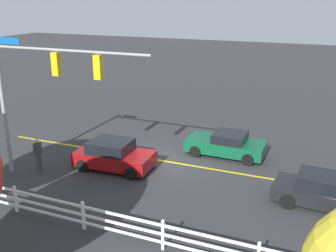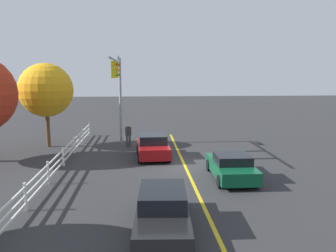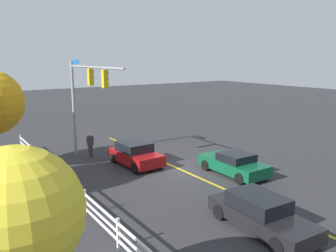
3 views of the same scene
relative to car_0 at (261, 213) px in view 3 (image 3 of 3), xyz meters
name	(u,v)px [view 3 (image 3 of 3)]	position (x,y,z in m)	size (l,w,h in m)	color
ground_plane	(177,168)	(8.18, -1.80, -0.67)	(120.00, 120.00, 0.00)	#2D2D30
lane_center_stripe	(221,188)	(4.18, -1.80, -0.67)	(28.00, 0.16, 0.01)	gold
signal_assembly	(85,91)	(12.46, 2.33, 4.03)	(7.92, 0.37, 6.63)	gray
car_0	(261,213)	(0.00, 0.00, 0.00)	(4.73, 2.11, 1.39)	black
car_1	(136,154)	(10.21, 0.02, 0.04)	(4.00, 2.18, 1.47)	maroon
car_2	(234,164)	(5.38, -3.88, -0.04)	(4.27, 2.05, 1.32)	#0C4C2D
pedestrian	(90,144)	(13.54, 1.73, 0.25)	(0.35, 0.45, 1.69)	#3F3F42
white_rail_fence	(85,202)	(5.18, 5.31, -0.07)	(26.10, 0.10, 1.15)	white
tree_1	(16,214)	(-0.84, 9.04, 2.73)	(3.01, 3.01, 4.93)	brown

